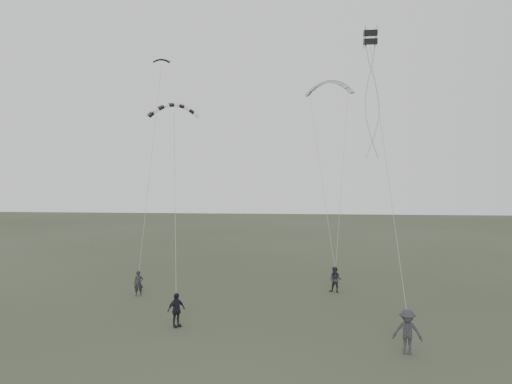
# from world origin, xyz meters

# --- Properties ---
(ground) EXTENTS (140.00, 140.00, 0.00)m
(ground) POSITION_xyz_m (0.00, 0.00, 0.00)
(ground) COLOR #303825
(ground) RESTS_ON ground
(flyer_left) EXTENTS (0.65, 0.52, 1.53)m
(flyer_left) POSITION_xyz_m (-5.85, 5.18, 0.77)
(flyer_left) COLOR black
(flyer_left) RESTS_ON ground
(flyer_right) EXTENTS (0.97, 0.88, 1.63)m
(flyer_right) POSITION_xyz_m (6.23, 7.14, 0.81)
(flyer_right) COLOR #28282D
(flyer_right) RESTS_ON ground
(flyer_center) EXTENTS (0.95, 1.00, 1.67)m
(flyer_center) POSITION_xyz_m (-1.98, -0.75, 0.83)
(flyer_center) COLOR black
(flyer_center) RESTS_ON ground
(flyer_far) EXTENTS (1.32, 0.95, 1.85)m
(flyer_far) POSITION_xyz_m (8.48, -3.46, 0.92)
(flyer_far) COLOR #2A2B30
(flyer_far) RESTS_ON ground
(kite_dark_small) EXTENTS (1.35, 0.71, 0.56)m
(kite_dark_small) POSITION_xyz_m (-6.69, 13.48, 16.28)
(kite_dark_small) COLOR black
(kite_dark_small) RESTS_ON flyer_left
(kite_pale_large) EXTENTS (3.96, 2.27, 1.71)m
(kite_pale_large) POSITION_xyz_m (6.17, 14.95, 14.64)
(kite_pale_large) COLOR #ACAFB2
(kite_pale_large) RESTS_ON flyer_right
(kite_striped) EXTENTS (2.97, 1.77, 1.26)m
(kite_striped) POSITION_xyz_m (-2.96, 2.82, 11.30)
(kite_striped) COLOR black
(kite_striped) RESTS_ON flyer_center
(kite_box) EXTENTS (0.68, 0.80, 0.84)m
(kite_box) POSITION_xyz_m (7.66, 2.44, 14.63)
(kite_box) COLOR black
(kite_box) RESTS_ON flyer_far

